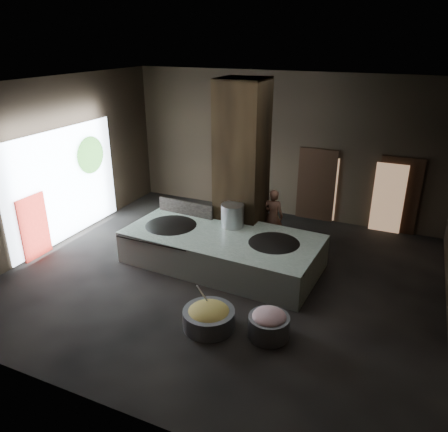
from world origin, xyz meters
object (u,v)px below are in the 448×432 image
at_px(wok_left, 171,228).
at_px(wok_right, 274,246).
at_px(hearth_platform, 222,249).
at_px(cook, 273,216).
at_px(meat_basin, 269,326).
at_px(veg_basin, 209,319).
at_px(stock_pot, 233,216).

bearing_deg(wok_left, wok_right, 2.05).
relative_size(hearth_platform, cook, 3.12).
height_order(wok_left, meat_basin, wok_left).
bearing_deg(cook, meat_basin, 101.99).
bearing_deg(wok_left, veg_basin, -46.98).
distance_m(cook, veg_basin, 4.34).
relative_size(hearth_platform, wok_left, 3.17).
xyz_separation_m(hearth_platform, stock_pot, (0.05, 0.55, 0.71)).
xyz_separation_m(wok_left, cook, (2.21, 1.84, 0.03)).
distance_m(hearth_platform, cook, 1.97).
bearing_deg(wok_left, stock_pot, 21.80).
distance_m(stock_pot, cook, 1.47).
distance_m(wok_right, stock_pot, 1.44).
height_order(stock_pot, veg_basin, stock_pot).
bearing_deg(wok_right, cook, 108.89).
height_order(wok_left, stock_pot, stock_pot).
xyz_separation_m(hearth_platform, veg_basin, (0.85, -2.51, -0.23)).
height_order(hearth_platform, cook, cook).
bearing_deg(cook, wok_right, 103.44).
height_order(stock_pot, cook, cook).
bearing_deg(cook, veg_basin, 85.74).
height_order(wok_right, veg_basin, wok_right).
height_order(wok_left, veg_basin, wok_left).
xyz_separation_m(wok_right, cook, (-0.59, 1.74, 0.03)).
distance_m(wok_left, stock_pot, 1.66).
relative_size(hearth_platform, stock_pot, 7.67).
height_order(wok_left, wok_right, wok_left).
height_order(wok_right, meat_basin, wok_right).
bearing_deg(hearth_platform, wok_left, -174.73).
relative_size(wok_right, cook, 0.92).
distance_m(stock_pot, meat_basin, 3.59).
xyz_separation_m(wok_left, wok_right, (2.80, 0.10, 0.00)).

